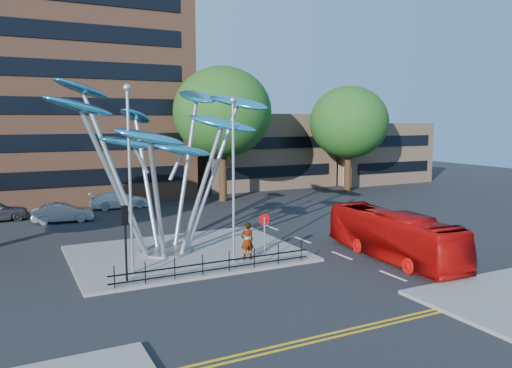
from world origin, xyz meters
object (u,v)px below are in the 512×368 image
leaf_sculpture (161,129)px  street_lamp_right (233,165)px  tree_right (222,112)px  pedestrian (247,241)px  red_bus (393,236)px  street_lamp_left (129,163)px  no_entry_sign_island (264,229)px  parked_car_mid (63,213)px  tree_far (349,122)px  traffic_light_island (125,227)px  parked_car_right (119,200)px

leaf_sculpture → street_lamp_right: bearing=-55.1°
tree_right → pedestrian: bearing=-109.5°
street_lamp_right → red_bus: street_lamp_right is taller
leaf_sculpture → street_lamp_left: size_ratio=1.45×
no_entry_sign_island → pedestrian: bearing=138.5°
tree_right → parked_car_mid: bearing=-165.7°
tree_right → red_bus: 22.82m
leaf_sculpture → tree_right: bearing=56.7°
tree_right → tree_far: bearing=0.0°
no_entry_sign_island → pedestrian: size_ratio=1.24×
traffic_light_island → parked_car_mid: traffic_light_island is taller
street_lamp_right → red_bus: bearing=-19.3°
tree_right → parked_car_mid: 16.29m
street_lamp_left → parked_car_right: size_ratio=1.85×
parked_car_mid → no_entry_sign_island: bearing=-147.2°
tree_far → leaf_sculpture: (-24.07, -15.32, -0.23)m
no_entry_sign_island → parked_car_right: 20.32m
tree_far → parked_car_mid: bearing=-172.7°
parked_car_mid → traffic_light_island: bearing=-170.3°
traffic_light_island → pedestrian: 6.51m
street_lamp_left → pedestrian: street_lamp_left is taller
red_bus → parked_car_right: 24.35m
no_entry_sign_island → street_lamp_left: bearing=171.4°
street_lamp_left → traffic_light_island: size_ratio=2.57×
leaf_sculpture → parked_car_right: 17.06m
parked_car_right → street_lamp_left: bearing=170.4°
red_bus → no_entry_sign_island: bearing=164.1°
pedestrian → street_lamp_right: bearing=13.1°
tree_right → red_bus: tree_right is taller
tree_right → street_lamp_left: bearing=-124.0°
leaf_sculpture → red_bus: leaf_sculpture is taller
traffic_light_island → parked_car_mid: size_ratio=0.82×
traffic_light_island → pedestrian: size_ratio=1.74×
leaf_sculpture → no_entry_sign_island: size_ratio=5.19×
tree_right → street_lamp_left: size_ratio=1.38×
street_lamp_right → traffic_light_island: street_lamp_right is taller
street_lamp_left → red_bus: size_ratio=0.96×
parked_car_right → street_lamp_right: bearing=-174.8°
tree_far → street_lamp_left: size_ratio=1.23×
street_lamp_left → street_lamp_right: size_ratio=1.06×
red_bus → parked_car_mid: 23.29m
street_lamp_left → tree_right: bearing=56.0°
traffic_light_island → parked_car_right: size_ratio=0.72×
parked_car_right → pedestrian: bearing=-172.4°
street_lamp_right → red_bus: size_ratio=0.90×
tree_right → tree_far: (14.00, 0.00, -0.93)m
tree_far → parked_car_mid: size_ratio=2.59×
red_bus → pedestrian: bearing=161.5°
street_lamp_left → no_entry_sign_island: size_ratio=3.59×
street_lamp_left → parked_car_mid: (-1.58, 14.90, -4.67)m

